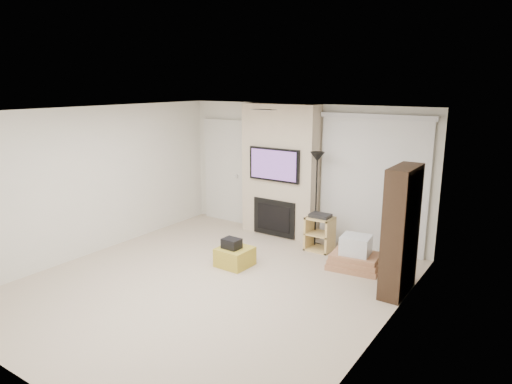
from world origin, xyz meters
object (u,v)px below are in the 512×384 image
Objects in this scene: floor_lamp at (317,173)px; av_stand at (320,231)px; ottoman at (235,257)px; bookshelf at (401,231)px; box_stack at (355,256)px.

floor_lamp is 2.59× the size of av_stand.
ottoman is 2.05m from floor_lamp.
bookshelf reaches higher than floor_lamp.
ottoman is 0.76× the size of av_stand.
floor_lamp is at bearing 66.44° from ottoman.
ottoman is 1.91m from box_stack.
box_stack is 1.17m from bookshelf.
bookshelf is (1.80, -1.02, -0.45)m from floor_lamp.
bookshelf is at bearing -28.77° from av_stand.
floor_lamp is 2.11m from bookshelf.
floor_lamp is at bearing 150.93° from box_stack.
floor_lamp reaches higher than box_stack.
av_stand is at bearing 151.23° from bookshelf.
floor_lamp is 0.95× the size of bookshelf.
bookshelf is at bearing -30.37° from box_stack.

